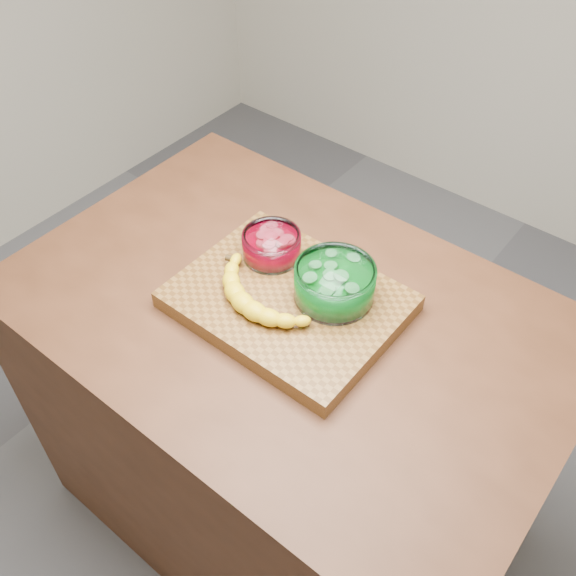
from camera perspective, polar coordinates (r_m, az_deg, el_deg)
The scene contains 6 objects.
ground at distance 2.11m, azimuth 0.00°, elevation -18.64°, with size 3.50×3.50×0.00m, color #56575B.
counter at distance 1.71m, azimuth 0.00°, elevation -12.05°, with size 1.20×0.80×0.90m, color #4C2916.
cutting_board at distance 1.34m, azimuth 0.00°, elevation -1.20°, with size 0.45×0.35×0.04m, color brown.
bowl_red at distance 1.39m, azimuth -1.47°, elevation 3.83°, with size 0.13×0.13×0.06m.
bowl_green at distance 1.30m, azimuth 4.16°, elevation 0.42°, with size 0.17×0.17×0.08m.
banana at distance 1.30m, azimuth -2.39°, elevation -0.56°, with size 0.28×0.15×0.04m, color yellow, non-canonical shape.
Camera 1 is at (0.58, -0.72, 1.90)m, focal length 40.00 mm.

